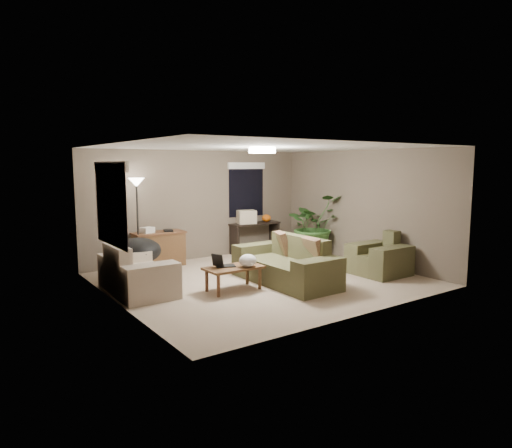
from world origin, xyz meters
TOP-DOWN VIEW (x-y plane):
  - room_shell at (0.00, 0.00)m, footprint 5.50×5.50m
  - main_sofa at (0.26, -0.42)m, footprint 0.95×2.20m
  - throw_pillows at (0.52, -0.42)m, footprint 0.38×1.39m
  - loveseat at (-2.28, 0.52)m, footprint 0.90×1.60m
  - armchair at (2.19, -0.98)m, footprint 0.95×1.00m
  - coffee_table at (-0.84, -0.31)m, footprint 1.00×0.55m
  - laptop at (-1.00, -0.21)m, footprint 0.43×0.34m
  - plastic_bag at (-0.64, -0.46)m, footprint 0.36×0.34m
  - desk at (-1.15, 2.19)m, footprint 1.10×0.50m
  - desk_papers at (-1.30, 2.18)m, footprint 0.72×0.31m
  - console_table at (1.42, 2.28)m, footprint 1.30×0.40m
  - pumpkin at (1.77, 2.28)m, footprint 0.29×0.29m
  - cardboard_box at (1.17, 2.28)m, footprint 0.50×0.43m
  - papasan_chair at (-1.92, 1.40)m, footprint 1.00×1.00m
  - floor_lamp at (-1.64, 2.09)m, footprint 0.32×0.32m
  - ceiling_fixture at (0.00, 0.00)m, footprint 0.50×0.50m
  - houseplant at (2.37, 1.18)m, footprint 1.34×1.49m
  - cat_scratching_post at (2.28, 1.11)m, footprint 0.32×0.32m
  - window_left at (-2.73, 0.30)m, footprint 0.05×1.56m
  - window_back at (1.30, 2.48)m, footprint 1.06×0.05m

SIDE VIEW (x-z plane):
  - cat_scratching_post at x=2.28m, z-range -0.04..0.46m
  - main_sofa at x=0.26m, z-range -0.13..0.72m
  - loveseat at x=-2.28m, z-range -0.13..0.72m
  - armchair at x=2.19m, z-range -0.13..0.72m
  - coffee_table at x=-0.84m, z-range 0.15..0.57m
  - desk at x=-1.15m, z-range 0.00..0.75m
  - console_table at x=1.42m, z-range 0.06..0.81m
  - papasan_chair at x=-1.92m, z-range 0.07..0.86m
  - laptop at x=-1.00m, z-range 0.36..0.60m
  - plastic_bag at x=-0.64m, z-range 0.42..0.64m
  - houseplant at x=2.37m, z-range 0.00..1.16m
  - throw_pillows at x=0.52m, z-range 0.42..0.88m
  - desk_papers at x=-1.30m, z-range 0.74..0.86m
  - pumpkin at x=1.77m, z-range 0.75..0.93m
  - cardboard_box at x=1.17m, z-range 0.75..1.07m
  - room_shell at x=0.00m, z-range -1.50..4.00m
  - floor_lamp at x=-1.64m, z-range 0.64..2.55m
  - window_left at x=-2.73m, z-range 1.12..2.45m
  - window_back at x=1.30m, z-range 1.12..2.45m
  - ceiling_fixture at x=0.00m, z-range 2.39..2.49m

